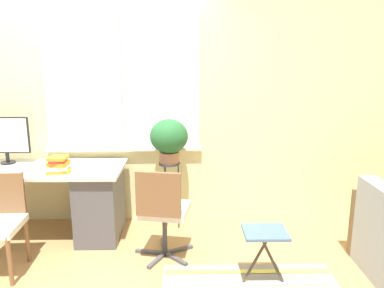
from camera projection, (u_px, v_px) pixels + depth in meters
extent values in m
plane|color=tan|center=(88.00, 253.00, 3.53)|extent=(14.00, 14.00, 0.00)
cube|color=beige|center=(99.00, 101.00, 4.01)|extent=(9.00, 0.06, 2.70)
cube|color=silver|center=(83.00, 84.00, 3.93)|extent=(0.81, 0.02, 1.43)
cube|color=white|center=(83.00, 84.00, 3.92)|extent=(0.74, 0.01, 1.36)
cube|color=silver|center=(161.00, 84.00, 3.94)|extent=(0.81, 0.02, 1.43)
cube|color=white|center=(161.00, 84.00, 3.93)|extent=(0.74, 0.01, 1.36)
cube|color=silver|center=(125.00, 148.00, 4.09)|extent=(1.68, 0.11, 0.04)
cube|color=beige|center=(13.00, 169.00, 3.71)|extent=(2.18, 0.71, 0.03)
cube|color=#4C4C51|center=(100.00, 204.00, 3.80)|extent=(0.40, 0.63, 0.70)
cylinder|color=black|center=(8.00, 163.00, 3.86)|extent=(0.15, 0.15, 0.02)
cylinder|color=black|center=(7.00, 157.00, 3.85)|extent=(0.04, 0.04, 0.11)
cube|color=black|center=(5.00, 135.00, 3.80)|extent=(0.48, 0.02, 0.37)
cube|color=silver|center=(5.00, 135.00, 3.79)|extent=(0.46, 0.01, 0.35)
ellipsoid|color=slate|center=(22.00, 172.00, 3.50)|extent=(0.04, 0.06, 0.03)
cube|color=orange|center=(59.00, 171.00, 3.55)|extent=(0.24, 0.20, 0.03)
cube|color=white|center=(57.00, 168.00, 3.52)|extent=(0.21, 0.17, 0.04)
cube|color=orange|center=(58.00, 163.00, 3.52)|extent=(0.19, 0.17, 0.04)
cube|color=red|center=(58.00, 160.00, 3.51)|extent=(0.16, 0.18, 0.02)
cube|color=orange|center=(58.00, 158.00, 3.50)|extent=(0.17, 0.17, 0.03)
cylinder|color=brown|center=(10.00, 261.00, 2.97)|extent=(0.04, 0.04, 0.43)
cylinder|color=brown|center=(27.00, 239.00, 3.34)|extent=(0.04, 0.04, 0.43)
cube|color=brown|center=(2.00, 193.00, 3.26)|extent=(0.39, 0.05, 0.37)
cube|color=#47474C|center=(150.00, 252.00, 3.51)|extent=(0.29, 0.08, 0.03)
cube|color=#47474C|center=(157.00, 260.00, 3.37)|extent=(0.16, 0.27, 0.03)
cube|color=#47474C|center=(176.00, 259.00, 3.39)|extent=(0.23, 0.23, 0.03)
cube|color=#47474C|center=(179.00, 250.00, 3.55)|extent=(0.27, 0.16, 0.03)
cube|color=#47474C|center=(164.00, 246.00, 3.63)|extent=(0.08, 0.29, 0.03)
cylinder|color=#333338|center=(165.00, 232.00, 3.45)|extent=(0.04, 0.04, 0.39)
cube|color=silver|center=(164.00, 210.00, 3.40)|extent=(0.48, 0.47, 0.06)
cube|color=brown|center=(158.00, 195.00, 3.14)|extent=(0.39, 0.10, 0.39)
cylinder|color=#333338|center=(169.00, 163.00, 3.89)|extent=(0.22, 0.22, 0.02)
cylinder|color=#333338|center=(178.00, 197.00, 3.97)|extent=(0.01, 0.01, 0.71)
cylinder|color=#333338|center=(166.00, 194.00, 4.05)|extent=(0.01, 0.01, 0.71)
cylinder|color=#333338|center=(165.00, 199.00, 3.89)|extent=(0.01, 0.01, 0.71)
cylinder|color=#9E6B4C|center=(169.00, 157.00, 3.88)|extent=(0.20, 0.20, 0.11)
ellipsoid|color=#235B2D|center=(169.00, 136.00, 3.83)|extent=(0.39, 0.39, 0.35)
cube|color=white|center=(250.00, 282.00, 3.04)|extent=(1.40, 0.06, 0.00)
cube|color=#DBCC4C|center=(247.00, 271.00, 3.20)|extent=(1.40, 0.06, 0.00)
cube|color=slate|center=(265.00, 232.00, 2.95)|extent=(0.34, 0.29, 0.02)
cylinder|color=#4C3D2D|center=(256.00, 259.00, 3.00)|extent=(0.23, 0.02, 0.45)
cylinder|color=#4C3D2D|center=(271.00, 258.00, 3.01)|extent=(0.23, 0.02, 0.45)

